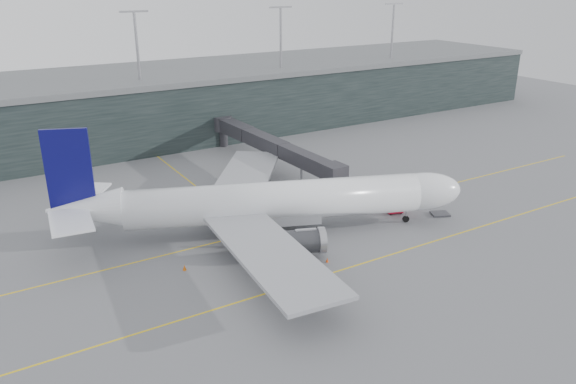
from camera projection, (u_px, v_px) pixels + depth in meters
ground at (214, 230)px, 84.82m from camera, size 320.00×320.00×0.00m
taxiline_a at (225, 240)px, 81.62m from camera, size 160.00×0.25×0.02m
taxiline_b at (280, 289)px, 68.82m from camera, size 160.00×0.25×0.02m
taxiline_lead_main at (194, 185)px, 103.22m from camera, size 0.25×60.00×0.02m
terminal at (109, 109)px, 128.48m from camera, size 240.00×36.00×29.00m
main_aircraft at (272, 202)px, 82.54m from camera, size 58.94×54.44×17.17m
jet_bridge at (261, 141)px, 112.55m from camera, size 5.34×44.80×6.82m
gse_cart at (395, 208)px, 90.63m from camera, size 2.85×2.26×1.69m
baggage_dolly at (440, 214)px, 90.27m from camera, size 3.42×3.13×0.28m
uld_a at (165, 206)px, 91.02m from camera, size 2.42×2.00×2.08m
uld_b at (172, 203)px, 92.44m from camera, size 2.72×2.51×1.99m
uld_c at (186, 202)px, 92.80m from camera, size 2.56×2.25×1.98m
cone_nose at (415, 198)px, 95.94m from camera, size 0.50×0.50×0.79m
cone_wing_stbd at (327, 260)px, 75.22m from camera, size 0.40×0.40×0.63m
cone_wing_port at (235, 197)px, 96.59m from camera, size 0.43×0.43×0.68m
cone_tail at (184, 267)px, 73.10m from camera, size 0.50×0.50×0.79m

